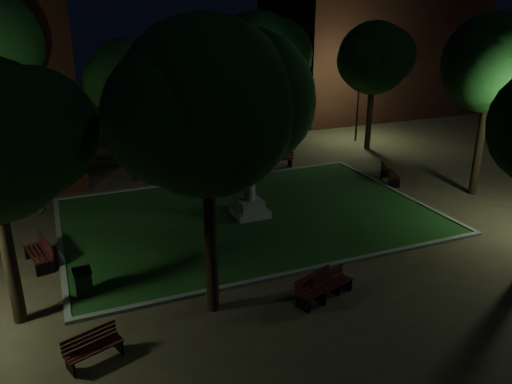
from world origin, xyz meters
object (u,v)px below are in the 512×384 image
monument (250,196)px  bench_left_side (40,254)px  bench_right_side (389,174)px  bench_far_side (279,160)px  bench_near_right (332,284)px  bench_west_near (93,348)px  bench_near_left (317,289)px  bicycle (24,202)px  trash_bin (83,283)px

monument → bench_left_side: bearing=-172.0°
bench_right_side → bench_far_side: size_ratio=1.09×
bench_near_right → monument: bearing=72.0°
bench_west_near → bench_left_side: (-1.17, 5.86, 0.07)m
bench_near_left → bench_left_side: (-7.70, 5.59, 0.04)m
bicycle → bench_near_left: bearing=-111.9°
bench_left_side → bench_near_left: bearing=40.5°
bench_west_near → bench_right_side: (15.25, 8.42, 0.06)m
bench_west_near → bench_left_side: size_ratio=0.84×
monument → bicycle: 9.79m
bench_left_side → bench_far_side: (12.34, 7.06, -0.03)m
bench_near_right → trash_bin: bearing=139.9°
monument → bicycle: (-8.85, 4.18, -0.46)m
bench_near_right → bench_right_side: bench_right_side is taller
bench_west_near → bench_far_side: size_ratio=0.93×
bench_west_near → bench_right_side: bench_right_side is taller
bench_far_side → bench_west_near: bearing=55.1°
bench_west_near → trash_bin: (0.03, 3.22, 0.09)m
trash_bin → bicycle: size_ratio=0.49×
trash_bin → bicycle: (-1.80, 7.99, 0.03)m
bench_near_right → bench_west_near: 7.14m
bench_far_side → bench_near_right: bearing=78.1°
bench_near_left → trash_bin: size_ratio=1.81×
bench_west_near → bench_right_side: size_ratio=0.86×
monument → trash_bin: bearing=-151.6°
bench_west_near → trash_bin: trash_bin is taller
bench_far_side → bicycle: bearing=13.5°
bench_far_side → bench_left_side: bearing=35.7°
bench_right_side → bench_far_side: 6.08m
monument → bench_near_right: bearing=-89.6°
bicycle → trash_bin: bearing=-136.4°
bench_right_side → bench_far_side: bench_right_side is taller
monument → bench_right_side: monument is taller
bench_near_left → bench_west_near: bearing=161.2°
bench_right_side → trash_bin: size_ratio=1.94×
monument → bench_right_side: 8.30m
bench_near_left → bench_far_side: 13.48m
bench_near_left → bicycle: 13.73m
bench_west_near → bicycle: bicycle is taller
bench_near_left → bench_far_side: (4.64, 12.65, 0.00)m
bench_left_side → bicycle: bicycle is taller
bench_west_near → bench_left_side: bench_left_side is taller
bench_near_left → bench_left_side: bearing=122.9°
bench_near_left → trash_bin: 7.14m
bench_near_left → bicycle: bearing=106.1°
trash_bin → bench_right_side: bearing=18.9°
bench_near_left → bench_near_right: (0.59, 0.12, -0.05)m
bench_right_side → monument: bearing=121.7°
bench_west_near → bench_far_side: (11.17, 12.93, 0.04)m
bench_near_left → bench_left_side: size_ratio=0.92×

